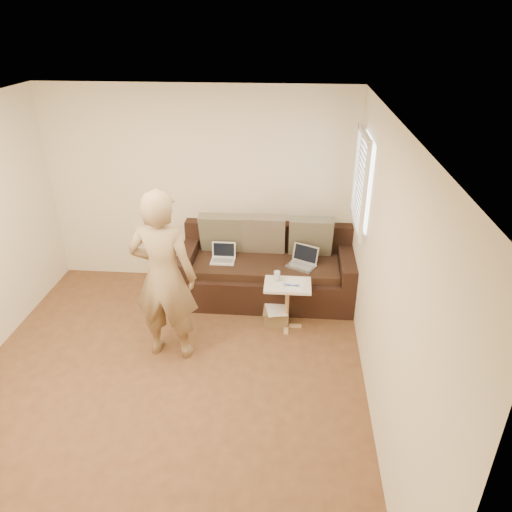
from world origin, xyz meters
name	(u,v)px	position (x,y,z in m)	size (l,w,h in m)	color
floor	(165,386)	(0.00, 0.00, 0.00)	(4.50, 4.50, 0.00)	#54341F
ceiling	(135,122)	(0.00, 0.00, 2.60)	(4.50, 4.50, 0.00)	white
wall_back	(200,188)	(0.00, 2.25, 1.30)	(4.00, 4.00, 0.00)	beige
wall_front	(17,511)	(0.00, -2.25, 1.30)	(4.00, 4.00, 0.00)	beige
wall_right	(383,282)	(2.00, 0.00, 1.30)	(4.50, 4.50, 0.00)	beige
window_blinds	(362,181)	(1.95, 1.50, 1.70)	(0.12, 0.88, 1.08)	white
sofa	(266,268)	(0.90, 1.77, 0.42)	(2.20, 0.95, 0.85)	black
pillow_left	(221,233)	(0.30, 2.00, 0.79)	(0.55, 0.14, 0.55)	brown
pillow_mid	(264,234)	(0.85, 2.00, 0.79)	(0.55, 0.14, 0.55)	brown
pillow_right	(311,237)	(1.45, 1.98, 0.79)	(0.55, 0.14, 0.55)	brown
laptop_silver	(301,267)	(1.34, 1.66, 0.52)	(0.34, 0.25, 0.23)	#B7BABC
laptop_white	(223,262)	(0.35, 1.71, 0.52)	(0.30, 0.22, 0.22)	white
person	(164,277)	(-0.07, 0.54, 0.94)	(0.69, 0.47, 1.89)	olive
side_table	(287,306)	(1.18, 1.12, 0.29)	(0.53, 0.37, 0.58)	silver
drinking_glass	(277,276)	(1.06, 1.18, 0.64)	(0.07, 0.07, 0.12)	silver
scissors	(292,285)	(1.23, 1.07, 0.59)	(0.18, 0.10, 0.02)	silver
paper_on_table	(295,283)	(1.27, 1.13, 0.59)	(0.21, 0.30, 0.00)	white
striped_box	(276,315)	(1.06, 1.20, 0.09)	(0.30, 0.30, 0.19)	#C4421D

